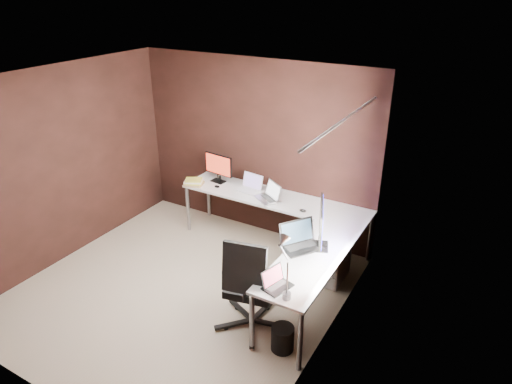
% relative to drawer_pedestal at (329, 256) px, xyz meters
% --- Properties ---
extents(room, '(3.60, 3.60, 2.50)m').
position_rel_drawer_pedestal_xyz_m(room, '(-1.09, -1.08, 0.98)').
color(room, tan).
rests_on(room, ground).
extents(desk, '(2.65, 2.25, 0.73)m').
position_rel_drawer_pedestal_xyz_m(desk, '(-0.59, -0.11, 0.38)').
color(desk, silver).
rests_on(desk, ground).
extents(drawer_pedestal, '(0.42, 0.50, 0.60)m').
position_rel_drawer_pedestal_xyz_m(drawer_pedestal, '(0.00, 0.00, 0.00)').
color(drawer_pedestal, silver).
rests_on(drawer_pedestal, ground).
extents(monitor_left, '(0.47, 0.16, 0.41)m').
position_rel_drawer_pedestal_xyz_m(monitor_left, '(-1.90, 0.43, 0.66)').
color(monitor_left, black).
rests_on(monitor_left, desk).
extents(monitor_right, '(0.26, 0.60, 0.52)m').
position_rel_drawer_pedestal_xyz_m(monitor_right, '(0.06, -0.51, 0.72)').
color(monitor_right, black).
rests_on(monitor_right, desk).
extents(laptop_white, '(0.35, 0.27, 0.22)m').
position_rel_drawer_pedestal_xyz_m(laptop_white, '(-1.36, 0.40, 0.48)').
color(laptop_white, silver).
rests_on(laptop_white, desk).
extents(laptop_silver, '(0.42, 0.39, 0.23)m').
position_rel_drawer_pedestal_xyz_m(laptop_silver, '(-0.98, 0.27, 0.48)').
color(laptop_silver, silver).
rests_on(laptop_silver, desk).
extents(laptop_black_big, '(0.49, 0.52, 0.28)m').
position_rel_drawer_pedestal_xyz_m(laptop_black_big, '(-0.14, -0.60, 0.49)').
color(laptop_black_big, black).
rests_on(laptop_black_big, desk).
extents(laptop_black_small, '(0.26, 0.32, 0.19)m').
position_rel_drawer_pedestal_xyz_m(laptop_black_small, '(-0.03, -1.38, 0.47)').
color(laptop_black_small, black).
rests_on(laptop_black_small, desk).
extents(book_stack, '(0.31, 0.29, 0.08)m').
position_rel_drawer_pedestal_xyz_m(book_stack, '(-2.15, 0.15, 0.47)').
color(book_stack, '#9B7953').
rests_on(book_stack, desk).
extents(mouse_left, '(0.08, 0.06, 0.03)m').
position_rel_drawer_pedestal_xyz_m(mouse_left, '(-1.80, 0.23, 0.45)').
color(mouse_left, black).
rests_on(mouse_left, desk).
extents(mouse_corner, '(0.10, 0.07, 0.04)m').
position_rel_drawer_pedestal_xyz_m(mouse_corner, '(-0.44, 0.16, 0.45)').
color(mouse_corner, black).
rests_on(mouse_corner, desk).
extents(desk_lamp, '(0.19, 0.23, 0.61)m').
position_rel_drawer_pedestal_xyz_m(desk_lamp, '(0.08, -1.43, 0.81)').
color(desk_lamp, slate).
rests_on(desk_lamp, desk).
extents(office_chair, '(0.63, 0.65, 1.13)m').
position_rel_drawer_pedestal_xyz_m(office_chair, '(-0.38, -1.26, 0.03)').
color(office_chair, black).
rests_on(office_chair, ground).
extents(wastebasket, '(0.28, 0.28, 0.27)m').
position_rel_drawer_pedestal_xyz_m(wastebasket, '(0.07, -1.39, -0.17)').
color(wastebasket, black).
rests_on(wastebasket, ground).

